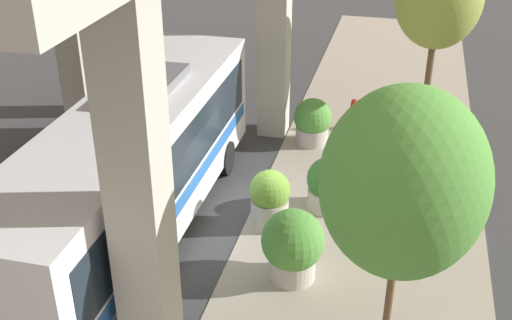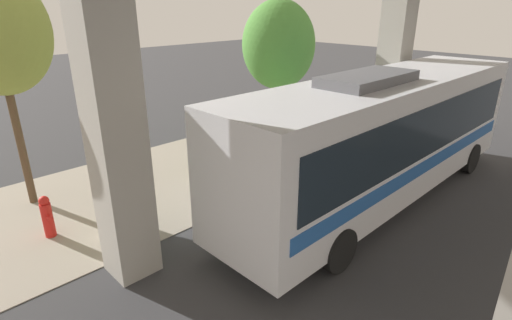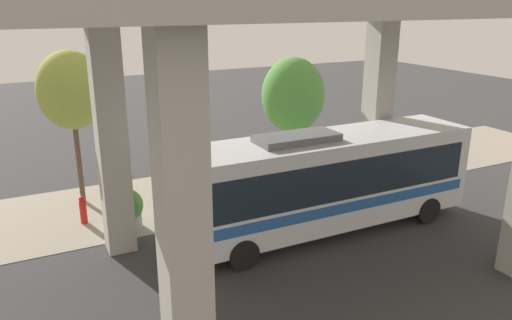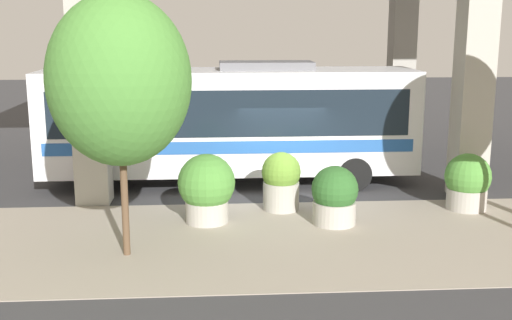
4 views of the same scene
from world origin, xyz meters
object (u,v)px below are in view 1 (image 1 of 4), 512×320
object	(u,v)px
planter_front	(328,185)
street_tree_near	(404,184)
planter_middle	(293,245)
planter_extra	(313,122)
fire_hydrant	(354,114)
planter_back	(270,199)
bus	(133,166)

from	to	relation	value
planter_front	street_tree_near	world-z (taller)	street_tree_near
planter_middle	planter_extra	bearing A→B (deg)	-84.34
fire_hydrant	planter_back	bearing A→B (deg)	77.04
planter_front	planter_back	distance (m)	1.77
bus	planter_middle	distance (m)	4.20
fire_hydrant	street_tree_near	distance (m)	10.58
bus	planter_front	bearing A→B (deg)	-150.52
planter_back	street_tree_near	xyz separation A→B (m)	(-3.15, 3.65, 2.95)
bus	fire_hydrant	xyz separation A→B (m)	(-4.48, -7.56, -1.47)
planter_back	planter_front	bearing A→B (deg)	-138.00
planter_back	planter_extra	size ratio (longest dim) A/B	1.03
planter_back	street_tree_near	world-z (taller)	street_tree_near
planter_front	street_tree_near	size ratio (longest dim) A/B	0.27
planter_back	planter_extra	xyz separation A→B (m)	(-0.28, -4.93, -0.04)
planter_middle	planter_front	bearing A→B (deg)	-96.41
planter_middle	planter_back	bearing A→B (deg)	-63.84
street_tree_near	planter_extra	bearing A→B (deg)	-71.51
bus	fire_hydrant	distance (m)	8.91
fire_hydrant	street_tree_near	bearing A→B (deg)	99.71
planter_middle	planter_extra	world-z (taller)	planter_middle
bus	planter_front	world-z (taller)	bus
planter_back	planter_extra	world-z (taller)	planter_back
bus	planter_extra	bearing A→B (deg)	-118.04
planter_extra	street_tree_near	bearing A→B (deg)	108.49
bus	street_tree_near	xyz separation A→B (m)	(-6.18, 2.38, 1.72)
planter_extra	planter_back	bearing A→B (deg)	86.78
fire_hydrant	street_tree_near	world-z (taller)	street_tree_near
bus	fire_hydrant	bearing A→B (deg)	-120.62
street_tree_near	planter_front	bearing A→B (deg)	-69.20
fire_hydrant	planter_back	size ratio (longest dim) A/B	0.70
fire_hydrant	planter_back	world-z (taller)	planter_back
planter_back	street_tree_near	bearing A→B (deg)	130.76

